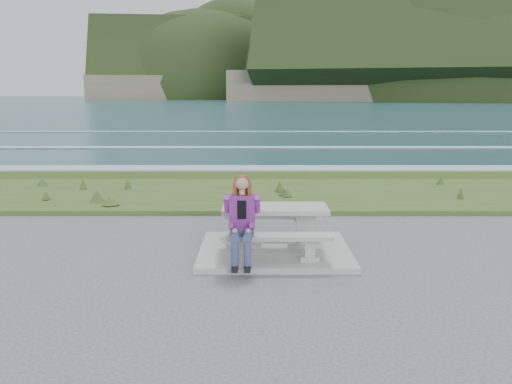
{
  "coord_description": "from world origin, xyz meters",
  "views": [
    {
      "loc": [
        -0.32,
        -8.36,
        2.75
      ],
      "look_at": [
        -0.33,
        1.2,
        0.86
      ],
      "focal_mm": 35.0,
      "sensor_mm": 36.0,
      "label": 1
    }
  ],
  "objects_px": {
    "bench_seaward": "(273,219)",
    "seated_woman": "(242,232)",
    "bench_landward": "(276,240)",
    "picnic_table": "(275,216)"
  },
  "relations": [
    {
      "from": "bench_landward",
      "to": "seated_woman",
      "type": "xyz_separation_m",
      "value": [
        -0.55,
        -0.13,
        0.17
      ]
    },
    {
      "from": "bench_landward",
      "to": "seated_woman",
      "type": "distance_m",
      "value": 0.59
    },
    {
      "from": "bench_landward",
      "to": "seated_woman",
      "type": "bearing_deg",
      "value": -166.15
    },
    {
      "from": "bench_landward",
      "to": "bench_seaward",
      "type": "bearing_deg",
      "value": 90.0
    },
    {
      "from": "picnic_table",
      "to": "bench_landward",
      "type": "bearing_deg",
      "value": -90.0
    },
    {
      "from": "picnic_table",
      "to": "bench_seaward",
      "type": "distance_m",
      "value": 0.74
    },
    {
      "from": "bench_landward",
      "to": "bench_seaward",
      "type": "relative_size",
      "value": 1.0
    },
    {
      "from": "bench_seaward",
      "to": "seated_woman",
      "type": "height_order",
      "value": "seated_woman"
    },
    {
      "from": "picnic_table",
      "to": "seated_woman",
      "type": "height_order",
      "value": "seated_woman"
    },
    {
      "from": "bench_seaward",
      "to": "seated_woman",
      "type": "xyz_separation_m",
      "value": [
        -0.55,
        -1.53,
        0.17
      ]
    }
  ]
}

